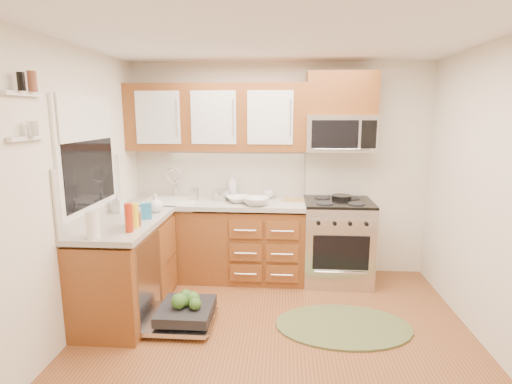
# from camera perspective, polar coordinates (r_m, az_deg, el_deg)

# --- Properties ---
(floor) EXTENTS (3.50, 3.50, 0.00)m
(floor) POSITION_cam_1_polar(r_m,az_deg,el_deg) (3.58, 2.67, -21.27)
(floor) COLOR brown
(floor) RESTS_ON ground
(ceiling) EXTENTS (3.50, 3.50, 0.00)m
(ceiling) POSITION_cam_1_polar(r_m,az_deg,el_deg) (3.08, 3.11, 22.03)
(ceiling) COLOR white
(ceiling) RESTS_ON ground
(wall_back) EXTENTS (3.50, 0.04, 2.50)m
(wall_back) POSITION_cam_1_polar(r_m,az_deg,el_deg) (4.82, 3.33, 3.14)
(wall_back) COLOR silver
(wall_back) RESTS_ON ground
(wall_front) EXTENTS (3.50, 0.04, 2.50)m
(wall_front) POSITION_cam_1_polar(r_m,az_deg,el_deg) (1.44, 1.29, -16.47)
(wall_front) COLOR silver
(wall_front) RESTS_ON ground
(wall_left) EXTENTS (0.04, 3.50, 2.50)m
(wall_left) POSITION_cam_1_polar(r_m,az_deg,el_deg) (3.59, -26.34, -0.76)
(wall_left) COLOR silver
(wall_left) RESTS_ON ground
(wall_right) EXTENTS (0.04, 3.50, 2.50)m
(wall_right) POSITION_cam_1_polar(r_m,az_deg,el_deg) (3.53, 32.62, -1.55)
(wall_right) COLOR silver
(wall_right) RESTS_ON ground
(base_cabinet_back) EXTENTS (2.05, 0.60, 0.85)m
(base_cabinet_back) POSITION_cam_1_polar(r_m,az_deg,el_deg) (4.78, -5.63, -7.13)
(base_cabinet_back) COLOR #623016
(base_cabinet_back) RESTS_ON ground
(base_cabinet_left) EXTENTS (0.60, 1.25, 0.85)m
(base_cabinet_left) POSITION_cam_1_polar(r_m,az_deg,el_deg) (4.13, -17.98, -10.60)
(base_cabinet_left) COLOR #623016
(base_cabinet_left) RESTS_ON ground
(countertop_back) EXTENTS (2.07, 0.64, 0.05)m
(countertop_back) POSITION_cam_1_polar(r_m,az_deg,el_deg) (4.64, -5.76, -1.59)
(countertop_back) COLOR #ABA59C
(countertop_back) RESTS_ON base_cabinet_back
(countertop_left) EXTENTS (0.64, 1.27, 0.05)m
(countertop_left) POSITION_cam_1_polar(r_m,az_deg,el_deg) (3.98, -18.25, -4.24)
(countertop_left) COLOR #ABA59C
(countertop_left) RESTS_ON base_cabinet_left
(backsplash_back) EXTENTS (2.05, 0.02, 0.57)m
(backsplash_back) POSITION_cam_1_polar(r_m,az_deg,el_deg) (4.87, -5.25, 2.73)
(backsplash_back) COLOR beige
(backsplash_back) RESTS_ON ground
(backsplash_left) EXTENTS (0.02, 1.25, 0.57)m
(backsplash_left) POSITION_cam_1_polar(r_m,az_deg,el_deg) (4.04, -22.39, 0.19)
(backsplash_left) COLOR beige
(backsplash_left) RESTS_ON ground
(upper_cabinets) EXTENTS (2.05, 0.35, 0.75)m
(upper_cabinets) POSITION_cam_1_polar(r_m,az_deg,el_deg) (4.66, -5.71, 10.55)
(upper_cabinets) COLOR #623016
(upper_cabinets) RESTS_ON ground
(cabinet_over_mw) EXTENTS (0.76, 0.35, 0.47)m
(cabinet_over_mw) POSITION_cam_1_polar(r_m,az_deg,el_deg) (4.64, 12.08, 13.57)
(cabinet_over_mw) COLOR #623016
(cabinet_over_mw) RESTS_ON ground
(range) EXTENTS (0.76, 0.64, 0.95)m
(range) POSITION_cam_1_polar(r_m,az_deg,el_deg) (4.72, 11.50, -6.90)
(range) COLOR silver
(range) RESTS_ON ground
(microwave) EXTENTS (0.76, 0.38, 0.40)m
(microwave) POSITION_cam_1_polar(r_m,az_deg,el_deg) (4.62, 11.90, 8.19)
(microwave) COLOR silver
(microwave) RESTS_ON ground
(sink) EXTENTS (0.62, 0.50, 0.26)m
(sink) POSITION_cam_1_polar(r_m,az_deg,el_deg) (4.76, -12.02, -2.69)
(sink) COLOR white
(sink) RESTS_ON ground
(dishwasher) EXTENTS (0.70, 0.60, 0.20)m
(dishwasher) POSITION_cam_1_polar(r_m,az_deg,el_deg) (3.90, -10.53, -16.87)
(dishwasher) COLOR silver
(dishwasher) RESTS_ON ground
(window) EXTENTS (0.03, 1.05, 1.05)m
(window) POSITION_cam_1_polar(r_m,az_deg,el_deg) (3.97, -22.91, 4.95)
(window) COLOR white
(window) RESTS_ON ground
(window_blind) EXTENTS (0.02, 0.96, 0.40)m
(window_blind) POSITION_cam_1_polar(r_m,az_deg,el_deg) (3.94, -22.95, 9.73)
(window_blind) COLOR white
(window_blind) RESTS_ON ground
(shelf_upper) EXTENTS (0.04, 0.40, 0.03)m
(shelf_upper) POSITION_cam_1_polar(r_m,az_deg,el_deg) (3.21, -30.29, 12.03)
(shelf_upper) COLOR white
(shelf_upper) RESTS_ON ground
(shelf_lower) EXTENTS (0.04, 0.40, 0.03)m
(shelf_lower) POSITION_cam_1_polar(r_m,az_deg,el_deg) (3.22, -29.77, 6.70)
(shelf_lower) COLOR white
(shelf_lower) RESTS_ON ground
(rug) EXTENTS (1.38, 1.06, 0.02)m
(rug) POSITION_cam_1_polar(r_m,az_deg,el_deg) (3.93, 12.35, -18.19)
(rug) COLOR #586439
(rug) RESTS_ON ground
(skillet) EXTENTS (0.30, 0.30, 0.04)m
(skillet) POSITION_cam_1_polar(r_m,az_deg,el_deg) (4.71, 12.15, -0.71)
(skillet) COLOR black
(skillet) RESTS_ON range
(stock_pot) EXTENTS (0.20, 0.20, 0.12)m
(stock_pot) POSITION_cam_1_polar(r_m,az_deg,el_deg) (4.68, -4.93, -0.41)
(stock_pot) COLOR silver
(stock_pot) RESTS_ON countertop_back
(cutting_board) EXTENTS (0.28, 0.19, 0.02)m
(cutting_board) POSITION_cam_1_polar(r_m,az_deg,el_deg) (4.68, 5.45, -1.05)
(cutting_board) COLOR #A08049
(cutting_board) RESTS_ON countertop_back
(canister) EXTENTS (0.12, 0.12, 0.15)m
(canister) POSITION_cam_1_polar(r_m,az_deg,el_deg) (4.69, -8.79, -0.26)
(canister) COLOR silver
(canister) RESTS_ON countertop_back
(paper_towel_roll) EXTENTS (0.14, 0.14, 0.23)m
(paper_towel_roll) POSITION_cam_1_polar(r_m,az_deg,el_deg) (3.48, -22.29, -4.29)
(paper_towel_roll) COLOR white
(paper_towel_roll) RESTS_ON countertop_left
(mustard_bottle) EXTENTS (0.08, 0.08, 0.22)m
(mustard_bottle) POSITION_cam_1_polar(r_m,az_deg,el_deg) (3.67, -16.99, -3.27)
(mustard_bottle) COLOR yellow
(mustard_bottle) RESTS_ON countertop_left
(red_bottle) EXTENTS (0.09, 0.09, 0.25)m
(red_bottle) POSITION_cam_1_polar(r_m,az_deg,el_deg) (3.56, -17.72, -3.54)
(red_bottle) COLOR #B02A0E
(red_bottle) RESTS_ON countertop_left
(wooden_box) EXTENTS (0.15, 0.12, 0.12)m
(wooden_box) POSITION_cam_1_polar(r_m,az_deg,el_deg) (3.75, -17.08, -3.71)
(wooden_box) COLOR brown
(wooden_box) RESTS_ON countertop_left
(blue_carton) EXTENTS (0.11, 0.09, 0.16)m
(blue_carton) POSITION_cam_1_polar(r_m,az_deg,el_deg) (3.95, -15.41, -2.64)
(blue_carton) COLOR teal
(blue_carton) RESTS_ON countertop_left
(bowl_a) EXTENTS (0.36, 0.36, 0.07)m
(bowl_a) POSITION_cam_1_polar(r_m,az_deg,el_deg) (4.55, -2.44, -1.05)
(bowl_a) COLOR #999999
(bowl_a) RESTS_ON countertop_back
(bowl_b) EXTENTS (0.35, 0.35, 0.09)m
(bowl_b) POSITION_cam_1_polar(r_m,az_deg,el_deg) (4.39, 0.03, -1.35)
(bowl_b) COLOR #999999
(bowl_b) RESTS_ON countertop_back
(cup) EXTENTS (0.15, 0.15, 0.10)m
(cup) POSITION_cam_1_polar(r_m,az_deg,el_deg) (4.76, 1.82, -0.28)
(cup) COLOR #999999
(cup) RESTS_ON countertop_back
(soap_bottle_a) EXTENTS (0.13, 0.13, 0.30)m
(soap_bottle_a) POSITION_cam_1_polar(r_m,az_deg,el_deg) (4.77, -3.37, 0.90)
(soap_bottle_a) COLOR #999999
(soap_bottle_a) RESTS_ON countertop_back
(soap_bottle_b) EXTENTS (0.10, 0.11, 0.20)m
(soap_bottle_b) POSITION_cam_1_polar(r_m,az_deg,el_deg) (4.29, -19.09, -1.47)
(soap_bottle_b) COLOR #999999
(soap_bottle_b) RESTS_ON countertop_left
(soap_bottle_c) EXTENTS (0.16, 0.16, 0.19)m
(soap_bottle_c) POSITION_cam_1_polar(r_m,az_deg,el_deg) (4.21, -14.17, -1.54)
(soap_bottle_c) COLOR #999999
(soap_bottle_c) RESTS_ON countertop_left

